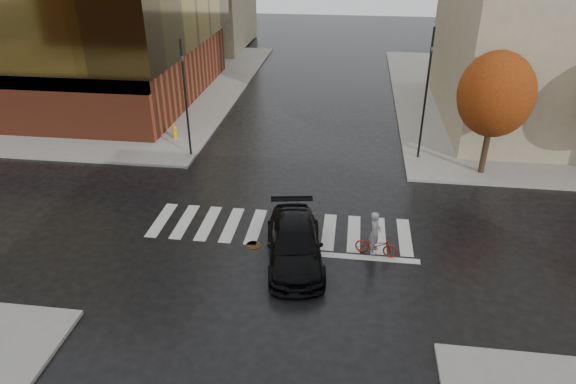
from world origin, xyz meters
name	(u,v)px	position (x,y,z in m)	size (l,w,h in m)	color
ground	(278,234)	(0.00, 0.00, 0.00)	(120.00, 120.00, 0.00)	black
sidewalk_nw	(70,83)	(-21.00, 21.00, 0.07)	(30.00, 30.00, 0.15)	gray
crosswalk	(280,228)	(0.00, 0.50, 0.01)	(12.00, 3.00, 0.01)	silver
tree_ne_a	(496,95)	(10.00, 7.40, 4.46)	(3.80, 3.80, 6.50)	black
sedan	(295,244)	(0.94, -1.80, 0.78)	(2.18, 5.36, 1.56)	black
cyclist	(376,241)	(4.18, -1.00, 0.67)	(1.82, 0.94, 1.98)	maroon
traffic_light_nw	(185,92)	(-6.30, 7.66, 3.84)	(0.18, 0.15, 6.60)	black
traffic_light_ne	(427,87)	(6.79, 8.98, 4.28)	(0.19, 0.22, 7.26)	black
fire_hydrant	(175,131)	(-8.03, 10.00, 0.60)	(0.29, 0.29, 0.81)	#F4A70E
manhole	(254,245)	(-0.91, -1.00, 0.01)	(0.66, 0.66, 0.01)	#452F18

